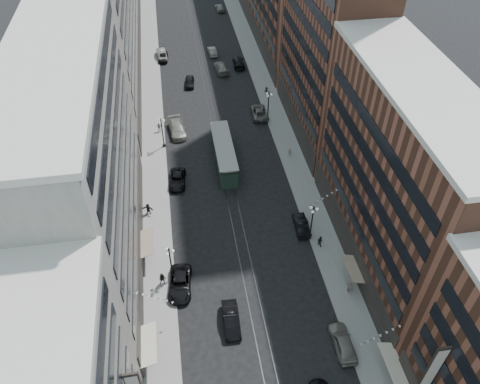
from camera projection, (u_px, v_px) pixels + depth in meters
ground at (216, 125)px, 81.79m from camera, size 220.00×220.00×0.00m
sidewalk_west at (152, 100)px, 87.71m from camera, size 4.00×180.00×0.15m
sidewalk_east at (266, 90)px, 90.26m from camera, size 4.00×180.00×0.15m
rail_west at (206, 95)px, 88.95m from camera, size 0.12×180.00×0.02m
rail_east at (213, 95)px, 89.11m from camera, size 0.12×180.00×0.02m
building_west_mid at (86, 172)px, 50.74m from camera, size 8.00×36.00×28.00m
building_east_mid at (397, 183)px, 52.42m from camera, size 8.00×30.00×24.00m
building_east_tower at (333, 7)px, 66.60m from camera, size 8.00×26.00×42.00m
lamppost_sw_far at (171, 263)px, 55.42m from camera, size 1.03×1.14×5.52m
lamppost_sw_mid at (162, 131)px, 74.99m from camera, size 1.03×1.14×5.52m
lamppost_se_far at (312, 221)px, 60.46m from camera, size 1.03×1.14×5.52m
lamppost_se_mid at (268, 105)px, 80.75m from camera, size 1.03×1.14×5.52m
streetcar at (224, 154)px, 72.97m from camera, size 2.85×12.87×3.56m
car_2 at (180, 284)px, 55.98m from camera, size 3.27×6.00×1.60m
car_4 at (343, 342)px, 50.25m from camera, size 2.09×5.14×1.75m
car_5 at (231, 319)px, 52.37m from camera, size 1.86×5.04×1.65m
pedestrian_2 at (163, 279)px, 56.14m from camera, size 0.98×0.67×1.85m
pedestrian_4 at (350, 287)px, 55.27m from camera, size 0.90×1.22×1.90m
car_7 at (177, 180)px, 70.01m from camera, size 2.90×5.37×1.43m
car_8 at (177, 129)px, 79.40m from camera, size 3.19×6.41×1.79m
car_9 at (163, 57)px, 98.83m from camera, size 2.37×4.73×1.55m
car_10 at (301, 225)px, 63.16m from camera, size 1.85×4.73×1.53m
car_11 at (259, 112)px, 83.36m from camera, size 2.79×5.75×1.58m
car_12 at (239, 62)px, 96.99m from camera, size 2.53×5.65×1.61m
car_13 at (189, 82)px, 91.19m from camera, size 2.26×4.54×1.49m
car_14 at (212, 51)px, 100.78m from camera, size 1.83×4.58×1.48m
pedestrian_5 at (148, 209)px, 64.99m from camera, size 1.70×1.04×1.77m
pedestrian_6 at (159, 127)px, 79.53m from camera, size 1.08×0.65×1.72m
pedestrian_7 at (320, 241)px, 60.78m from camera, size 0.80×0.86×1.58m
pedestrian_8 at (290, 152)px, 74.64m from camera, size 0.66×0.51×1.59m
pedestrian_9 at (266, 91)px, 88.43m from camera, size 1.05×0.64×1.51m
car_extra_0 at (220, 8)px, 118.52m from camera, size 2.32×4.80×1.58m
car_extra_1 at (162, 54)px, 99.49m from camera, size 2.40×5.25×1.67m
car_extra_2 at (221, 67)px, 95.30m from camera, size 2.86×5.92×1.66m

